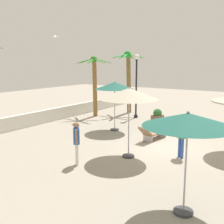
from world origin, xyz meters
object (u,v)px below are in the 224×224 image
Objects in this scene: patio_umbrella_2 at (188,121)px; guest_0 at (182,134)px; patio_umbrella_0 at (115,86)px; patio_umbrella_3 at (129,94)px; guest_1 at (77,139)px; lounge_chair_2 at (188,124)px; lounge_chair_1 at (152,133)px; seagull_0 at (56,37)px; planter at (157,115)px; lamp_post_1 at (136,78)px; palm_tree_1 at (128,74)px; palm_tree_2 at (94,78)px.

patio_umbrella_2 reaches higher than guest_0.
patio_umbrella_0 is 4.74m from patio_umbrella_3.
guest_1 is (-3.11, 3.13, 0.02)m from guest_0.
lounge_chair_2 is at bearing 17.58° from patio_umbrella_2.
lounge_chair_1 is 1.00× the size of lounge_chair_2.
patio_umbrella_2 reaches higher than lounge_chair_1.
seagull_0 reaches higher than lounge_chair_2.
planter is (2.33, -7.25, -5.48)m from seagull_0.
patio_umbrella_2 is 0.61× the size of lamp_post_1.
lounge_chair_2 is 5.09m from guest_0.
lounge_chair_2 is 1.74× the size of seagull_0.
palm_tree_1 is 6.18m from seagull_0.
palm_tree_1 reaches higher than patio_umbrella_0.
planter is at bearing 15.17° from patio_umbrella_3.
seagull_0 is (7.18, 8.07, 4.80)m from guest_1.
lamp_post_1 is 2.37× the size of lounge_chair_2.
guest_1 is at bearing -146.97° from palm_tree_2.
lounge_chair_2 is (6.05, -0.61, -2.32)m from patio_umbrella_3.
patio_umbrella_3 is 8.61m from lamp_post_1.
lounge_chair_1 is at bearing -11.13° from guest_1.
palm_tree_1 is at bearing 42.42° from guest_0.
patio_umbrella_3 is at bearing -119.38° from seagull_0.
patio_umbrella_0 is 9.36m from patio_umbrella_2.
patio_umbrella_3 is 11.13m from seagull_0.
guest_0 is at bearing -58.41° from patio_umbrella_3.
palm_tree_1 reaches higher than lounge_chair_2.
palm_tree_1 is at bearing 20.34° from guest_1.
lounge_chair_1 is at bearing 32.04° from patio_umbrella_2.
lounge_chair_1 is (-6.11, -5.04, -2.71)m from palm_tree_1.
guest_1 is at bearing 168.87° from lounge_chair_1.
planter reaches higher than lounge_chair_1.
palm_tree_1 is at bearing 22.48° from patio_umbrella_0.
lamp_post_1 is at bearing 15.16° from guest_1.
lounge_chair_2 is at bearing -12.94° from guest_1.
lamp_post_1 is 10.16m from guest_1.
palm_tree_1 is 11.90m from guest_1.
guest_1 is (-7.99, 1.83, 0.67)m from lounge_chair_2.
patio_umbrella_2 is 4.76m from guest_0.
palm_tree_1 is at bearing 35.98° from patio_umbrella_2.
patio_umbrella_3 reaches higher than guest_1.
palm_tree_1 is at bearing 39.51° from lounge_chair_1.
lamp_post_1 is at bearing 41.33° from guest_0.
patio_umbrella_0 is 0.65× the size of palm_tree_2.
lounge_chair_1 is at bearing 164.28° from lounge_chair_2.
palm_tree_1 reaches higher than guest_0.
palm_tree_1 is 2.94m from palm_tree_2.
planter is (-1.49, -3.25, -2.71)m from palm_tree_1.
guest_0 is 1.54× the size of seagull_0.
guest_1 is (-10.99, -4.07, -2.04)m from palm_tree_1.
seagull_0 reaches higher than guest_0.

